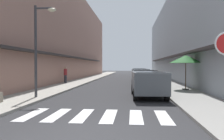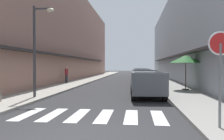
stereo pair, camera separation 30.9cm
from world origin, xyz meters
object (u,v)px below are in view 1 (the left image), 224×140
Objects in this scene: parked_car_near at (148,81)px; street_lamp at (39,41)px; parked_car_far at (140,74)px; cafe_umbrella at (186,59)px; pedestrian_walking_near at (65,74)px; parked_car_mid at (143,76)px; parked_car_distant at (139,72)px.

street_lamp reaches higher than parked_car_near.
parked_car_far is 1.63× the size of cafe_umbrella.
pedestrian_walking_near reaches higher than parked_car_near.
parked_car_mid and parked_car_far have the same top height.
cafe_umbrella is at bearing -72.28° from parked_car_far.
parked_car_near is at bearing -90.00° from parked_car_far.
parked_car_mid is 1.69× the size of cafe_umbrella.
parked_car_distant is (0.00, 5.54, 0.00)m from parked_car_far.
street_lamp is (-5.86, -7.13, 2.22)m from parked_car_mid.
parked_car_mid is 6.34m from parked_car_far.
parked_car_mid is 0.84× the size of street_lamp.
parked_car_distant is at bearing 90.00° from parked_car_mid.
parked_car_far is at bearing 90.00° from parked_car_near.
parked_car_near is at bearing 12.08° from street_lamp.
parked_car_mid is 2.60× the size of pedestrian_walking_near.
parked_car_near and parked_car_far have the same top height.
cafe_umbrella is at bearing 45.47° from pedestrian_walking_near.
pedestrian_walking_near is at bearing -129.06° from parked_car_distant.
parked_car_distant is 20.01m from street_lamp.
street_lamp is 10.16m from pedestrian_walking_near.
pedestrian_walking_near is at bearing 160.43° from parked_car_mid.
street_lamp is at bearing -167.92° from parked_car_near.
parked_car_distant is at bearing 123.31° from pedestrian_walking_near.
parked_car_near is 0.83× the size of street_lamp.
street_lamp is at bearing -107.12° from parked_car_distant.
parked_car_near is 0.99× the size of parked_car_mid.
parked_car_mid is at bearing -90.00° from parked_car_far.
parked_car_far is (-0.00, 6.34, -0.00)m from parked_car_mid.
pedestrian_walking_near is (-7.48, -3.68, 0.03)m from parked_car_far.
cafe_umbrella is at bearing 49.14° from parked_car_near.
parked_car_near is 12.22m from parked_car_far.
parked_car_distant is at bearing 90.00° from parked_car_near.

